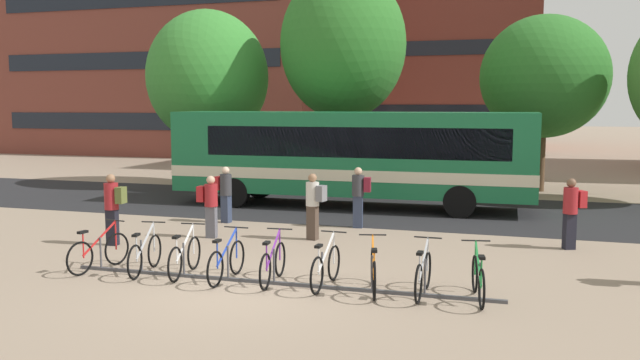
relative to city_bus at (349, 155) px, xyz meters
The scene contains 24 objects.
ground 10.55m from the city_bus, 86.58° to the right, with size 200.00×200.00×0.00m, color gray.
bus_lane_asphalt 1.88m from the city_bus, ahead, with size 80.00×7.20×0.01m, color #232326.
city_bus is the anchor object (origin of this frame).
bike_rack 9.97m from the city_bus, 83.58° to the right, with size 8.69×0.19×0.70m.
parked_bicycle_red_0 10.31m from the city_bus, 105.92° to the right, with size 0.52×1.70×0.99m.
parked_bicycle_silver_1 10.01m from the city_bus, 100.12° to the right, with size 0.52×1.71×0.99m.
parked_bicycle_white_2 9.83m from the city_bus, 95.10° to the right, with size 0.52×1.72×0.99m.
parked_bicycle_blue_3 9.89m from the city_bus, 89.35° to the right, with size 0.52×1.72×0.99m.
parked_bicycle_purple_4 9.84m from the city_bus, 83.84° to the right, with size 0.52×1.72×0.99m.
parked_bicycle_white_5 9.97m from the city_bus, 77.70° to the right, with size 0.52×1.72×0.99m.
parked_bicycle_orange_6 10.27m from the city_bus, 72.61° to the right, with size 0.62×1.68×0.99m.
parked_bicycle_silver_7 10.54m from the city_bus, 67.76° to the right, with size 0.52×1.72×0.99m.
parked_bicycle_green_8 10.95m from the city_bus, 63.04° to the right, with size 0.52×1.70×0.99m.
commuter_red_pack_0 8.30m from the city_bus, 35.11° to the right, with size 0.60×0.50×1.71m.
commuter_maroon_pack_1 3.89m from the city_bus, 70.65° to the right, with size 0.55×0.38×1.71m.
commuter_olive_pack_2 8.62m from the city_bus, 117.42° to the right, with size 0.54×0.36×1.77m.
commuter_red_pack_3 4.85m from the city_bus, 124.42° to the right, with size 0.58×0.42×1.65m.
commuter_red_pack_5 6.50m from the city_bus, 109.09° to the right, with size 0.54×0.37×1.63m.
commuter_grey_pack_6 5.62m from the city_bus, 84.36° to the right, with size 0.57×0.41×1.71m.
street_tree_0 8.47m from the city_bus, 152.21° to the left, with size 5.06×5.06×7.35m.
street_tree_1 9.23m from the city_bus, 44.46° to the left, with size 4.95×4.95×6.93m.
street_tree_3 5.70m from the city_bus, 108.11° to the left, with size 4.92×4.92×8.70m.
building_left_wing 28.88m from the city_bus, 130.87° to the left, with size 22.66×10.51×15.63m.
building_centre_block 35.42m from the city_bus, 91.50° to the left, with size 15.13×11.54×14.37m.
Camera 1 is at (4.99, -10.92, 3.46)m, focal length 36.89 mm.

